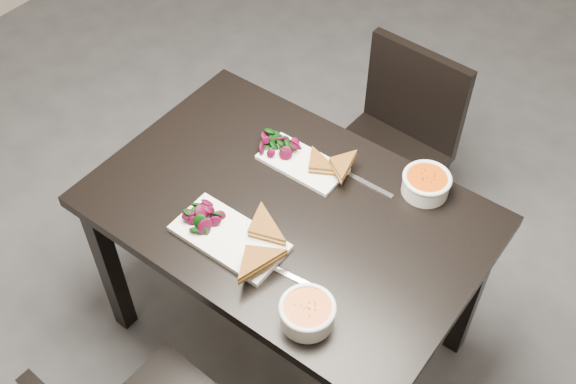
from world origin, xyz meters
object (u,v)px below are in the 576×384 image
object	(u,v)px
soup_bowl_far	(426,183)
soup_bowl_near	(307,312)
plate_near	(230,238)
chair_far	(394,140)
table	(288,227)
plate_far	(302,164)

from	to	relation	value
soup_bowl_far	soup_bowl_near	bearing A→B (deg)	-92.28
plate_near	soup_bowl_far	distance (m)	0.63
soup_bowl_far	chair_far	bearing A→B (deg)	128.13
soup_bowl_near	plate_near	bearing A→B (deg)	166.17
table	plate_near	distance (m)	0.24
plate_far	soup_bowl_far	xyz separation A→B (m)	(0.37, 0.14, 0.03)
plate_near	plate_far	distance (m)	0.38
table	soup_bowl_far	bearing A→B (deg)	45.52
soup_bowl_near	plate_far	xyz separation A→B (m)	(-0.35, 0.46, -0.03)
table	chair_far	bearing A→B (deg)	90.55
chair_far	soup_bowl_far	world-z (taller)	chair_far
table	plate_near	xyz separation A→B (m)	(-0.06, -0.20, 0.11)
soup_bowl_near	table	bearing A→B (deg)	134.16
table	plate_near	size ratio (longest dim) A/B	3.51
chair_far	soup_bowl_near	xyz separation A→B (m)	(0.29, -1.00, 0.30)
table	soup_bowl_near	world-z (taller)	soup_bowl_near
table	plate_far	size ratio (longest dim) A/B	4.24
chair_far	soup_bowl_near	size ratio (longest dim) A/B	5.52
plate_near	plate_far	world-z (taller)	plate_near
plate_near	soup_bowl_far	size ratio (longest dim) A/B	2.23
chair_far	plate_near	world-z (taller)	chair_far
table	soup_bowl_far	distance (m)	0.46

